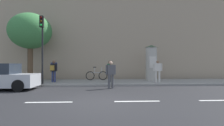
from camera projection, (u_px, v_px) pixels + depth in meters
The scene contains 13 objects.
ground_plane at pixel (94, 102), 7.29m from camera, with size 80.00×80.00×0.00m, color #232326.
sidewalk_curb at pixel (98, 82), 14.28m from camera, with size 36.00×4.00×0.15m, color gray.
lane_markings at pixel (94, 102), 7.29m from camera, with size 25.80×0.16×0.01m.
building_backdrop at pixel (99, 35), 19.29m from camera, with size 36.00×5.00×9.00m, color tan.
traffic_light at pixel (42, 39), 12.34m from camera, with size 0.24×0.45×4.48m.
poster_column at pixel (151, 62), 15.15m from camera, with size 0.99×0.99×2.87m.
street_tree at pixel (30, 31), 14.73m from camera, with size 3.30×3.30×5.33m.
pedestrian_with_backpack at pixel (111, 72), 11.24m from camera, with size 0.63×0.41×1.65m.
pedestrian_tallest at pixel (54, 70), 13.63m from camera, with size 0.54×0.48×1.56m.
pedestrian_in_red_top at pixel (110, 70), 13.54m from camera, with size 0.37×0.59×1.55m.
pedestrian_with_bag at pixel (158, 69), 13.68m from camera, with size 0.64×0.35×1.59m.
pedestrian_near_pole at pixel (54, 68), 15.06m from camera, with size 0.47×0.52×1.66m.
bicycle_leaning at pixel (97, 75), 15.36m from camera, with size 1.77×0.18×1.09m.
Camera 1 is at (0.32, -7.33, 1.48)m, focal length 30.01 mm.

